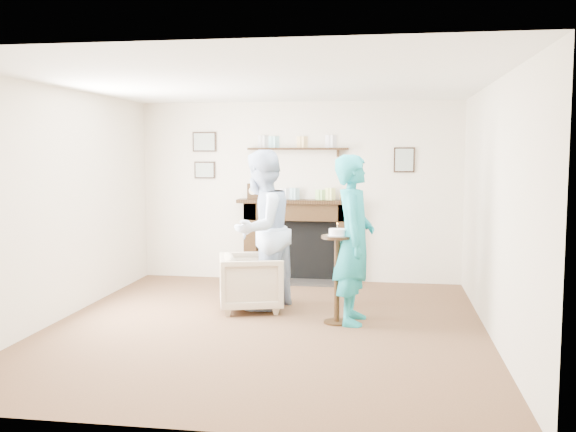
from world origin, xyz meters
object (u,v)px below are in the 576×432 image
object	(u,v)px
woman	(353,322)
pedestal_table	(337,262)
armchair	(251,310)
man	(261,308)

from	to	relation	value
woman	pedestal_table	size ratio (longest dim) A/B	1.66
armchair	pedestal_table	xyz separation A→B (m)	(1.02, -0.43, 0.66)
man	woman	xyz separation A→B (m)	(1.09, -0.46, 0.00)
woman	man	bearing A→B (deg)	68.79
woman	pedestal_table	distance (m)	0.69
woman	armchair	bearing A→B (deg)	74.23
man	armchair	bearing A→B (deg)	-26.60
armchair	man	distance (m)	0.13
armchair	woman	xyz separation A→B (m)	(1.19, -0.37, 0.00)
armchair	man	size ratio (longest dim) A/B	0.39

